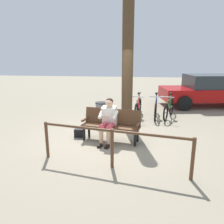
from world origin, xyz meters
name	(u,v)px	position (x,y,z in m)	size (l,w,h in m)	color
ground_plane	(102,139)	(0.00, 0.00, 0.00)	(40.00, 40.00, 0.00)	gray
bench	(111,122)	(-0.27, 0.01, 0.51)	(1.66, 0.75, 0.87)	#51331E
person_reading	(108,118)	(-0.21, 0.17, 0.66)	(0.54, 0.81, 1.20)	white
handbag	(80,133)	(0.67, -0.07, 0.12)	(0.30, 0.14, 0.24)	black
tree_trunk	(127,66)	(-0.60, -1.45, 1.97)	(0.36, 0.36, 3.94)	#4C3823
litter_bin	(101,114)	(0.25, -1.34, 0.39)	(0.40, 0.40, 0.78)	slate
bicycle_silver	(169,109)	(-2.13, -2.52, 0.36)	(0.66, 1.61, 0.94)	black
bicycle_orange	(156,108)	(-1.64, -2.52, 0.36)	(0.48, 1.68, 0.94)	black
bicycle_blue	(138,108)	(-0.97, -2.45, 0.36)	(0.48, 1.68, 0.94)	black
railing_fence	(112,141)	(-0.49, 1.57, 0.59)	(3.16, 0.65, 0.85)	#51331E
parked_car	(209,90)	(-4.22, -4.94, 0.77)	(4.43, 2.53, 1.47)	#A50C0C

